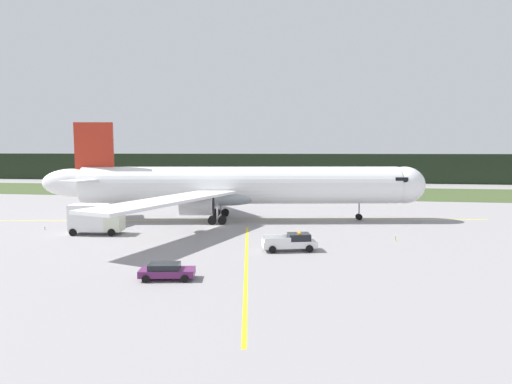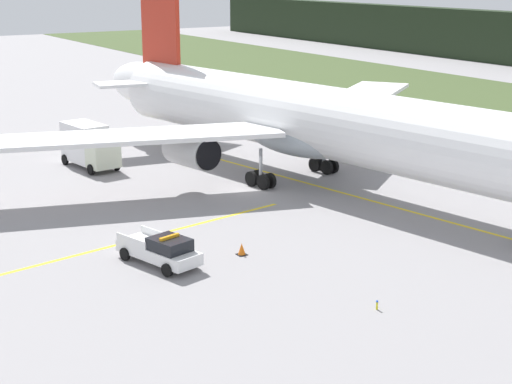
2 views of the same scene
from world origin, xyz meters
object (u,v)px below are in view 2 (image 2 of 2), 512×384
Objects in this scene: airliner at (319,122)px; catering_truck at (89,145)px; ops_pickup_truck at (161,250)px; apron_cone at (242,249)px.

airliner is 8.56× the size of catering_truck.
catering_truck is (-24.65, 4.86, 1.02)m from ops_pickup_truck.
catering_truck is 25.73m from apron_cone.
apron_cone is at bearing -0.17° from catering_truck.
ops_pickup_truck is 0.89× the size of catering_truck.
apron_cone is at bearing 77.82° from ops_pickup_truck.
catering_truck is (-15.36, -13.01, -3.15)m from airliner.
ops_pickup_truck is 4.92m from apron_cone.
ops_pickup_truck is at bearing -11.15° from catering_truck.
airliner is at bearing 128.27° from apron_cone.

